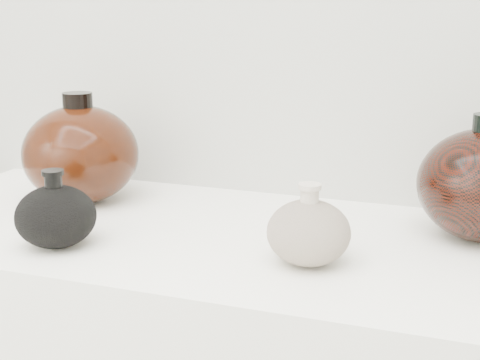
% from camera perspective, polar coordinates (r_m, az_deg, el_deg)
% --- Properties ---
extents(black_gourd_vase, '(0.12, 0.12, 0.12)m').
position_cam_1_polar(black_gourd_vase, '(1.05, -15.44, -2.96)').
color(black_gourd_vase, black).
rests_on(black_gourd_vase, display_counter).
extents(cream_gourd_vase, '(0.14, 0.14, 0.12)m').
position_cam_1_polar(cream_gourd_vase, '(0.95, 5.88, -4.42)').
color(cream_gourd_vase, beige).
rests_on(cream_gourd_vase, display_counter).
extents(left_round_pot, '(0.25, 0.25, 0.20)m').
position_cam_1_polar(left_round_pot, '(1.27, -13.43, 2.20)').
color(left_round_pot, black).
rests_on(left_round_pot, display_counter).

